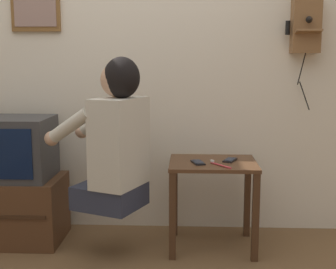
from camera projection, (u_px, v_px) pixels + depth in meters
The scene contains 9 objects.
wall_back at pixel (133, 46), 3.20m from camera, with size 6.80×0.05×2.55m.
side_table at pixel (213, 180), 2.93m from camera, with size 0.54×0.45×0.56m.
person at pixel (115, 138), 2.73m from camera, with size 0.62×0.53×0.89m.
tv_stand at pixel (6, 209), 3.08m from camera, with size 0.75×0.44×0.43m.
television at pixel (6, 148), 3.01m from camera, with size 0.58×0.41×0.40m.
wall_phone_antique at pixel (306, 24), 3.04m from camera, with size 0.22×0.19×0.78m.
cell_phone_held at pixel (198, 162), 2.86m from camera, with size 0.09×0.14×0.01m.
cell_phone_spare at pixel (230, 160), 2.92m from camera, with size 0.10×0.14×0.01m.
toothbrush at pixel (219, 165), 2.79m from camera, with size 0.12×0.15×0.02m.
Camera 1 is at (0.39, -2.11, 1.19)m, focal length 50.00 mm.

